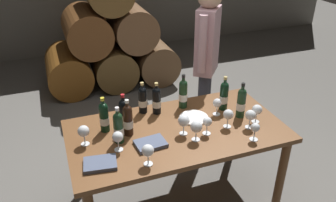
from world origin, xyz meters
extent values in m
plane|color=#66635E|center=(0.00, 0.00, 0.00)|extent=(14.00, 14.00, 0.00)
cylinder|color=brown|center=(-0.63, 2.60, 0.30)|extent=(0.60, 0.90, 0.60)
cylinder|color=brown|center=(0.00, 2.60, 0.30)|extent=(0.60, 0.90, 0.60)
cylinder|color=brown|center=(0.63, 2.60, 0.30)|extent=(0.60, 0.90, 0.60)
cylinder|color=brown|center=(-0.32, 2.60, 0.85)|extent=(0.60, 0.90, 0.60)
cylinder|color=brown|center=(0.32, 2.60, 0.85)|extent=(0.60, 0.90, 0.60)
cube|color=brown|center=(0.00, 0.00, 0.74)|extent=(1.70, 0.90, 0.04)
cylinder|color=brown|center=(0.77, -0.39, 0.36)|extent=(0.07, 0.07, 0.72)
cylinder|color=brown|center=(-0.77, 0.39, 0.36)|extent=(0.07, 0.07, 0.72)
cylinder|color=brown|center=(0.77, 0.39, 0.36)|extent=(0.07, 0.07, 0.72)
cylinder|color=black|center=(0.49, 0.16, 0.87)|extent=(0.07, 0.07, 0.21)
sphere|color=black|center=(0.49, 0.16, 0.98)|extent=(0.07, 0.07, 0.07)
cylinder|color=black|center=(0.49, 0.16, 1.01)|extent=(0.03, 0.03, 0.07)
cylinder|color=tan|center=(0.49, 0.16, 1.05)|extent=(0.03, 0.03, 0.02)
cylinder|color=silver|center=(0.49, 0.16, 0.86)|extent=(0.07, 0.07, 0.06)
cylinder|color=black|center=(-0.07, 0.29, 0.86)|extent=(0.07, 0.07, 0.20)
sphere|color=black|center=(-0.07, 0.29, 0.96)|extent=(0.07, 0.07, 0.07)
cylinder|color=black|center=(-0.07, 0.29, 0.99)|extent=(0.03, 0.03, 0.06)
cylinder|color=tan|center=(-0.07, 0.29, 1.03)|extent=(0.03, 0.03, 0.02)
cylinder|color=silver|center=(-0.07, 0.29, 0.85)|extent=(0.07, 0.07, 0.06)
cylinder|color=#19381E|center=(-0.46, -0.01, 0.86)|extent=(0.07, 0.07, 0.21)
sphere|color=#19381E|center=(-0.46, -0.01, 0.97)|extent=(0.07, 0.07, 0.07)
cylinder|color=#19381E|center=(-0.46, -0.01, 1.00)|extent=(0.03, 0.03, 0.06)
cylinder|color=silver|center=(-0.46, -0.01, 1.04)|extent=(0.03, 0.03, 0.02)
cylinder|color=silver|center=(-0.46, -0.01, 0.85)|extent=(0.07, 0.07, 0.06)
cylinder|color=black|center=(-0.37, 0.06, 0.87)|extent=(0.07, 0.07, 0.21)
sphere|color=black|center=(-0.37, 0.06, 0.98)|extent=(0.07, 0.07, 0.07)
cylinder|color=black|center=(-0.37, 0.06, 1.00)|extent=(0.03, 0.03, 0.07)
cylinder|color=silver|center=(-0.37, 0.06, 1.05)|extent=(0.03, 0.03, 0.02)
cylinder|color=silver|center=(-0.37, 0.06, 0.85)|extent=(0.07, 0.07, 0.06)
cylinder|color=#19381E|center=(0.18, 0.31, 0.87)|extent=(0.07, 0.07, 0.22)
sphere|color=#19381E|center=(0.18, 0.31, 0.98)|extent=(0.07, 0.07, 0.07)
cylinder|color=#19381E|center=(0.18, 0.31, 1.01)|extent=(0.03, 0.03, 0.07)
cylinder|color=black|center=(0.18, 0.31, 1.06)|extent=(0.03, 0.03, 0.02)
cylinder|color=silver|center=(0.18, 0.31, 0.86)|extent=(0.07, 0.07, 0.07)
cylinder|color=#19381E|center=(0.57, 0.00, 0.87)|extent=(0.07, 0.07, 0.22)
sphere|color=#19381E|center=(0.57, 0.00, 0.98)|extent=(0.07, 0.07, 0.07)
cylinder|color=#19381E|center=(0.57, 0.00, 1.01)|extent=(0.03, 0.03, 0.07)
cylinder|color=black|center=(0.57, 0.00, 1.06)|extent=(0.03, 0.03, 0.02)
cylinder|color=silver|center=(0.57, 0.00, 0.86)|extent=(0.07, 0.07, 0.06)
cylinder|color=black|center=(-0.38, 0.16, 0.86)|extent=(0.07, 0.07, 0.21)
sphere|color=black|center=(-0.38, 0.16, 0.98)|extent=(0.07, 0.07, 0.07)
cylinder|color=black|center=(-0.38, 0.16, 1.00)|extent=(0.03, 0.03, 0.07)
cylinder|color=#B21E23|center=(-0.38, 0.16, 1.05)|extent=(0.03, 0.03, 0.02)
cylinder|color=silver|center=(-0.38, 0.16, 0.85)|extent=(0.07, 0.07, 0.06)
cylinder|color=black|center=(-0.53, 0.17, 0.86)|extent=(0.07, 0.07, 0.20)
sphere|color=black|center=(-0.53, 0.17, 0.97)|extent=(0.07, 0.07, 0.07)
cylinder|color=black|center=(-0.53, 0.17, 1.00)|extent=(0.03, 0.03, 0.06)
cylinder|color=gold|center=(-0.53, 0.17, 1.04)|extent=(0.03, 0.03, 0.02)
cylinder|color=silver|center=(-0.53, 0.17, 0.85)|extent=(0.07, 0.07, 0.06)
cylinder|color=black|center=(-0.17, 0.35, 0.86)|extent=(0.07, 0.07, 0.20)
sphere|color=black|center=(-0.17, 0.35, 0.96)|extent=(0.07, 0.07, 0.07)
cylinder|color=black|center=(-0.17, 0.35, 0.99)|extent=(0.03, 0.03, 0.06)
cylinder|color=tan|center=(-0.17, 0.35, 1.03)|extent=(0.03, 0.03, 0.02)
cylinder|color=silver|center=(-0.17, 0.35, 0.85)|extent=(0.07, 0.07, 0.06)
cylinder|color=white|center=(0.40, 0.09, 0.76)|extent=(0.06, 0.06, 0.00)
cylinder|color=white|center=(0.40, 0.09, 0.80)|extent=(0.01, 0.01, 0.07)
sphere|color=white|center=(0.40, 0.09, 0.87)|extent=(0.07, 0.07, 0.07)
cylinder|color=white|center=(-0.49, -0.11, 0.76)|extent=(0.06, 0.06, 0.00)
cylinder|color=white|center=(-0.49, -0.11, 0.80)|extent=(0.01, 0.01, 0.07)
sphere|color=white|center=(-0.49, -0.11, 0.87)|extent=(0.08, 0.08, 0.08)
cylinder|color=white|center=(0.08, -0.19, 0.76)|extent=(0.06, 0.06, 0.00)
cylinder|color=white|center=(0.08, -0.19, 0.80)|extent=(0.01, 0.01, 0.07)
sphere|color=white|center=(0.08, -0.19, 0.88)|extent=(0.09, 0.09, 0.09)
cylinder|color=white|center=(0.19, -0.14, 0.76)|extent=(0.06, 0.06, 0.00)
cylinder|color=white|center=(0.19, -0.14, 0.80)|extent=(0.01, 0.01, 0.07)
sphere|color=white|center=(0.19, -0.14, 0.87)|extent=(0.07, 0.07, 0.07)
cylinder|color=white|center=(-0.71, 0.05, 0.76)|extent=(0.06, 0.06, 0.00)
cylinder|color=white|center=(-0.71, 0.05, 0.80)|extent=(0.01, 0.01, 0.07)
sphere|color=white|center=(-0.71, 0.05, 0.88)|extent=(0.09, 0.09, 0.09)
cylinder|color=white|center=(0.39, -0.11, 0.76)|extent=(0.06, 0.06, 0.00)
cylinder|color=white|center=(0.39, -0.11, 0.80)|extent=(0.01, 0.01, 0.07)
sphere|color=white|center=(0.39, -0.11, 0.87)|extent=(0.08, 0.08, 0.08)
cylinder|color=white|center=(0.49, -0.33, 0.76)|extent=(0.06, 0.06, 0.00)
cylinder|color=white|center=(0.49, -0.33, 0.80)|extent=(0.01, 0.01, 0.07)
sphere|color=white|center=(0.49, -0.33, 0.87)|extent=(0.07, 0.07, 0.07)
cylinder|color=white|center=(-0.34, -0.33, 0.76)|extent=(0.06, 0.06, 0.00)
cylinder|color=white|center=(-0.34, -0.33, 0.80)|extent=(0.01, 0.01, 0.07)
sphere|color=white|center=(-0.34, -0.33, 0.88)|extent=(0.08, 0.08, 0.08)
cylinder|color=white|center=(0.64, -0.12, 0.76)|extent=(0.06, 0.06, 0.00)
cylinder|color=white|center=(0.64, -0.12, 0.80)|extent=(0.01, 0.01, 0.07)
sphere|color=white|center=(0.64, -0.12, 0.88)|extent=(0.08, 0.08, 0.08)
cylinder|color=white|center=(0.02, -0.08, 0.76)|extent=(0.06, 0.06, 0.00)
cylinder|color=white|center=(0.02, -0.08, 0.80)|extent=(0.01, 0.01, 0.07)
sphere|color=white|center=(0.02, -0.08, 0.88)|extent=(0.09, 0.09, 0.09)
cylinder|color=white|center=(0.55, -0.18, 0.76)|extent=(0.06, 0.06, 0.00)
cylinder|color=white|center=(0.55, -0.18, 0.80)|extent=(0.01, 0.01, 0.07)
sphere|color=white|center=(0.55, -0.18, 0.88)|extent=(0.08, 0.08, 0.08)
cube|color=#4C5670|center=(-0.26, -0.13, 0.77)|extent=(0.23, 0.18, 0.03)
cube|color=#4C5670|center=(-0.65, -0.23, 0.77)|extent=(0.24, 0.19, 0.03)
cylinder|color=white|center=(0.19, 0.10, 0.77)|extent=(0.24, 0.24, 0.01)
cylinder|color=#383842|center=(0.64, 0.79, 0.43)|extent=(0.11, 0.11, 0.85)
cylinder|color=#383842|center=(0.57, 0.71, 0.43)|extent=(0.11, 0.11, 0.85)
cube|color=#CC9EA8|center=(0.61, 0.75, 1.17)|extent=(0.34, 0.36, 0.64)
cylinder|color=#CC9EA8|center=(0.74, 0.91, 1.21)|extent=(0.08, 0.08, 0.54)
cylinder|color=#CC9EA8|center=(0.48, 0.59, 1.21)|extent=(0.08, 0.08, 0.54)
camera|label=1|loc=(-0.85, -2.09, 2.25)|focal=36.56mm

